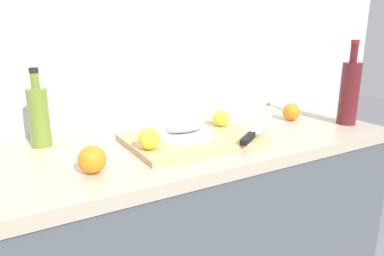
{
  "coord_description": "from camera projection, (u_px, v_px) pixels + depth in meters",
  "views": [
    {
      "loc": [
        -0.34,
        -1.05,
        1.27
      ],
      "look_at": [
        0.24,
        -0.04,
        0.95
      ],
      "focal_mm": 33.42,
      "sensor_mm": 36.0,
      "label": 1
    }
  ],
  "objects": [
    {
      "name": "olive_oil_bottle",
      "position": [
        39.0,
        116.0,
        1.16
      ],
      "size": [
        0.06,
        0.06,
        0.26
      ],
      "color": "olive",
      "rests_on": "kitchen_counter"
    },
    {
      "name": "white_plate",
      "position": [
        186.0,
        134.0,
        1.22
      ],
      "size": [
        0.2,
        0.2,
        0.01
      ],
      "primitive_type": "cylinder",
      "color": "white",
      "rests_on": "cutting_board"
    },
    {
      "name": "wine_bottle",
      "position": [
        349.0,
        92.0,
        1.42
      ],
      "size": [
        0.07,
        0.07,
        0.33
      ],
      "color": "#59191E",
      "rests_on": "kitchen_counter"
    },
    {
      "name": "orange_0",
      "position": [
        291.0,
        112.0,
        1.5
      ],
      "size": [
        0.07,
        0.07,
        0.07
      ],
      "primitive_type": "sphere",
      "color": "orange",
      "rests_on": "kitchen_counter"
    },
    {
      "name": "chef_knife",
      "position": [
        252.0,
        134.0,
        1.21
      ],
      "size": [
        0.25,
        0.19,
        0.02
      ],
      "rotation": [
        0.0,
        0.0,
        0.62
      ],
      "color": "silver",
      "rests_on": "cutting_board"
    },
    {
      "name": "lemon_1",
      "position": [
        221.0,
        118.0,
        1.34
      ],
      "size": [
        0.06,
        0.06,
        0.06
      ],
      "primitive_type": "sphere",
      "color": "yellow",
      "rests_on": "cutting_board"
    },
    {
      "name": "back_wall",
      "position": [
        86.0,
        35.0,
        1.31
      ],
      "size": [
        3.2,
        0.05,
        2.5
      ],
      "primitive_type": "cube",
      "color": "silver",
      "rests_on": "ground_plane"
    },
    {
      "name": "orange_1",
      "position": [
        92.0,
        160.0,
        0.95
      ],
      "size": [
        0.08,
        0.08,
        0.08
      ],
      "primitive_type": "sphere",
      "color": "orange",
      "rests_on": "kitchen_counter"
    },
    {
      "name": "lemon_0",
      "position": [
        149.0,
        139.0,
        1.08
      ],
      "size": [
        0.07,
        0.07,
        0.07
      ],
      "primitive_type": "sphere",
      "color": "yellow",
      "rests_on": "cutting_board"
    },
    {
      "name": "fish_fillet",
      "position": [
        186.0,
        127.0,
        1.21
      ],
      "size": [
        0.15,
        0.06,
        0.04
      ],
      "primitive_type": "ellipsoid",
      "color": "#999E99",
      "rests_on": "white_plate"
    },
    {
      "name": "cutting_board",
      "position": [
        192.0,
        139.0,
        1.22
      ],
      "size": [
        0.43,
        0.32,
        0.02
      ],
      "primitive_type": "cube",
      "color": "tan",
      "rests_on": "kitchen_counter"
    }
  ]
}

